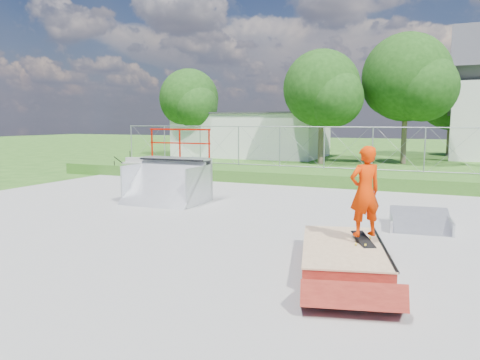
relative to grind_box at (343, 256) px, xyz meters
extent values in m
plane|color=#275518|center=(-3.16, 1.30, -0.21)|extent=(120.00, 120.00, 0.00)
cube|color=gray|center=(-3.16, 1.30, -0.19)|extent=(20.00, 16.00, 0.04)
cube|color=#275518|center=(-3.16, 10.80, 0.04)|extent=(24.00, 3.00, 0.50)
cube|color=maroon|center=(0.00, 0.00, -0.01)|extent=(2.00, 3.04, 0.39)
cube|color=tan|center=(0.00, 0.00, 0.19)|extent=(2.03, 3.07, 0.03)
cube|color=black|center=(0.29, 0.30, 0.25)|extent=(0.55, 0.81, 0.13)
imported|color=red|center=(0.29, 0.30, 1.05)|extent=(0.69, 0.66, 1.59)
cube|color=beige|center=(-11.16, 23.30, 1.29)|extent=(10.00, 6.00, 3.00)
cylinder|color=brown|center=(-5.16, 19.30, 1.01)|extent=(0.30, 0.30, 2.45)
sphere|color=#163A10|center=(-5.16, 19.30, 4.20)|extent=(4.48, 4.48, 4.48)
sphere|color=#163A10|center=(-4.32, 18.74, 3.64)|extent=(3.36, 3.36, 3.36)
cylinder|color=brown|center=(-0.66, 21.30, 1.19)|extent=(0.30, 0.30, 2.80)
sphere|color=#163A10|center=(-0.66, 21.30, 4.83)|extent=(5.12, 5.12, 5.12)
sphere|color=#163A10|center=(0.30, 20.66, 4.19)|extent=(3.84, 3.84, 3.84)
cylinder|color=brown|center=(-15.16, 21.30, 0.93)|extent=(0.30, 0.30, 2.27)
sphere|color=#163A10|center=(-15.16, 21.30, 3.88)|extent=(4.16, 4.16, 4.16)
sphere|color=#163A10|center=(-14.38, 20.78, 3.36)|extent=(3.12, 3.12, 3.12)
cylinder|color=brown|center=(1.84, 29.30, 0.84)|extent=(0.30, 0.30, 2.10)
sphere|color=#163A10|center=(1.84, 29.30, 3.57)|extent=(3.84, 3.84, 3.84)
sphere|color=#163A10|center=(2.56, 28.82, 3.09)|extent=(2.88, 2.88, 2.88)
camera|label=1|loc=(1.51, -7.94, 2.35)|focal=35.00mm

